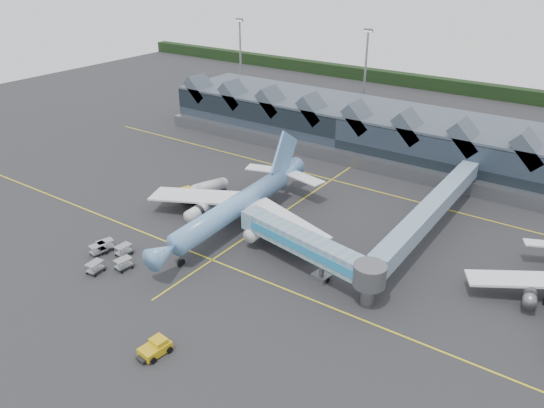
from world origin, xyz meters
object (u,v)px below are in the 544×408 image
Objects in this scene: fuel_truck at (205,190)px; pushback_tug at (155,348)px; jet_bridge at (317,251)px; main_airliner at (239,205)px.

fuel_truck reaches higher than pushback_tug.
jet_bridge is at bearing 80.20° from pushback_tug.
pushback_tug is (11.12, -29.51, -2.92)m from main_airliner.
jet_bridge is at bearing -20.72° from main_airliner.
fuel_truck is at bearing 130.06° from pushback_tug.
main_airliner is 19.03m from jet_bridge.
main_airliner is at bearing -1.54° from fuel_truck.
main_airliner reaches higher than fuel_truck.
main_airliner is 9.54× the size of pushback_tug.
jet_bridge is at bearing 0.69° from fuel_truck.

